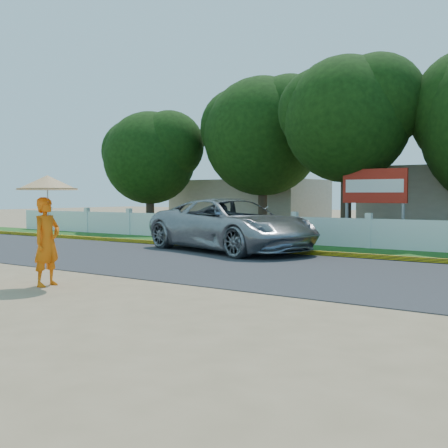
# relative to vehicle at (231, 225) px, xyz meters

# --- Properties ---
(ground) EXTENTS (120.00, 120.00, 0.00)m
(ground) POSITION_rel_vehicle_xyz_m (3.57, -7.59, -0.92)
(ground) COLOR #9E8460
(ground) RESTS_ON ground
(road) EXTENTS (60.00, 7.00, 0.02)m
(road) POSITION_rel_vehicle_xyz_m (3.57, -3.09, -0.91)
(road) COLOR #38383A
(road) RESTS_ON ground
(grass_verge) EXTENTS (60.00, 3.50, 0.03)m
(grass_verge) POSITION_rel_vehicle_xyz_m (3.57, 2.16, -0.90)
(grass_verge) COLOR #2D601E
(grass_verge) RESTS_ON ground
(curb) EXTENTS (40.00, 0.18, 0.16)m
(curb) POSITION_rel_vehicle_xyz_m (3.57, 0.46, -0.84)
(curb) COLOR yellow
(curb) RESTS_ON ground
(fence) EXTENTS (40.00, 0.10, 1.10)m
(fence) POSITION_rel_vehicle_xyz_m (3.57, 3.61, -0.37)
(fence) COLOR silver
(fence) RESTS_ON ground
(building_far) EXTENTS (8.00, 5.00, 2.80)m
(building_far) POSITION_rel_vehicle_xyz_m (-6.43, 11.41, 0.48)
(building_far) COLOR #B7AD99
(building_far) RESTS_ON ground
(vehicle) EXTENTS (7.20, 4.80, 1.84)m
(vehicle) POSITION_rel_vehicle_xyz_m (0.00, 0.00, 0.00)
(vehicle) COLOR gray
(vehicle) RESTS_ON ground
(monk_with_parasol) EXTENTS (1.31, 1.31, 2.38)m
(monk_with_parasol) POSITION_rel_vehicle_xyz_m (0.89, -8.37, 0.63)
(monk_with_parasol) COLOR orange
(monk_with_parasol) RESTS_ON ground
(billboard) EXTENTS (2.50, 0.13, 2.95)m
(billboard) POSITION_rel_vehicle_xyz_m (3.37, 4.70, 1.22)
(billboard) COLOR gray
(billboard) RESTS_ON ground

